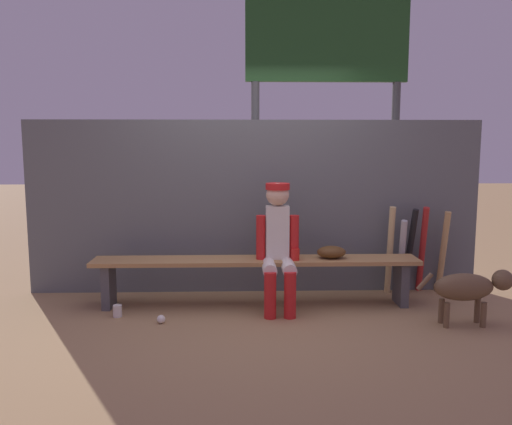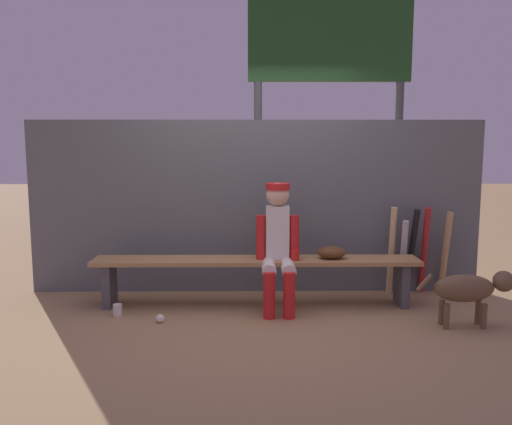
# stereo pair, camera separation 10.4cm
# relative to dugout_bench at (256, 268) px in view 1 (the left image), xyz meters

# --- Properties ---
(ground_plane) EXTENTS (30.00, 30.00, 0.00)m
(ground_plane) POSITION_rel_dugout_bench_xyz_m (0.00, 0.00, -0.37)
(ground_plane) COLOR #9E7A51
(chainlink_fence) EXTENTS (4.73, 0.03, 1.81)m
(chainlink_fence) POSITION_rel_dugout_bench_xyz_m (0.00, 0.50, 0.53)
(chainlink_fence) COLOR #595E63
(chainlink_fence) RESTS_ON ground_plane
(dugout_bench) EXTENTS (3.14, 0.36, 0.46)m
(dugout_bench) POSITION_rel_dugout_bench_xyz_m (0.00, 0.00, 0.00)
(dugout_bench) COLOR #AD7F4C
(dugout_bench) RESTS_ON ground_plane
(player_seated) EXTENTS (0.41, 0.55, 1.20)m
(player_seated) POSITION_rel_dugout_bench_xyz_m (0.21, -0.11, 0.28)
(player_seated) COLOR silver
(player_seated) RESTS_ON ground_plane
(baseball_glove) EXTENTS (0.28, 0.20, 0.12)m
(baseball_glove) POSITION_rel_dugout_bench_xyz_m (0.73, 0.00, 0.15)
(baseball_glove) COLOR #593819
(baseball_glove) RESTS_ON dugout_bench
(bat_wood_natural) EXTENTS (0.06, 0.18, 0.93)m
(bat_wood_natural) POSITION_rel_dugout_bench_xyz_m (1.40, 0.34, 0.09)
(bat_wood_natural) COLOR tan
(bat_wood_natural) RESTS_ON ground_plane
(bat_aluminum_silver) EXTENTS (0.10, 0.25, 0.80)m
(bat_aluminum_silver) POSITION_rel_dugout_bench_xyz_m (1.52, 0.33, 0.03)
(bat_aluminum_silver) COLOR #B7B7BC
(bat_aluminum_silver) RESTS_ON ground_plane
(bat_aluminum_black) EXTENTS (0.09, 0.29, 0.91)m
(bat_aluminum_black) POSITION_rel_dugout_bench_xyz_m (1.63, 0.39, 0.08)
(bat_aluminum_black) COLOR black
(bat_aluminum_black) RESTS_ON ground_plane
(bat_aluminum_red) EXTENTS (0.09, 0.27, 0.93)m
(bat_aluminum_red) POSITION_rel_dugout_bench_xyz_m (1.75, 0.37, 0.09)
(bat_aluminum_red) COLOR #B22323
(bat_aluminum_red) RESTS_ON ground_plane
(bat_wood_tan) EXTENTS (0.08, 0.21, 0.88)m
(bat_wood_tan) POSITION_rel_dugout_bench_xyz_m (1.98, 0.38, 0.06)
(bat_wood_tan) COLOR tan
(bat_wood_tan) RESTS_ON ground_plane
(baseball) EXTENTS (0.07, 0.07, 0.07)m
(baseball) POSITION_rel_dugout_bench_xyz_m (-0.85, -0.49, -0.34)
(baseball) COLOR white
(baseball) RESTS_ON ground_plane
(cup_on_ground) EXTENTS (0.08, 0.08, 0.11)m
(cup_on_ground) POSITION_rel_dugout_bench_xyz_m (-1.27, -0.30, -0.32)
(cup_on_ground) COLOR silver
(cup_on_ground) RESTS_ON ground_plane
(cup_on_bench) EXTENTS (0.08, 0.08, 0.11)m
(cup_on_bench) POSITION_rel_dugout_bench_xyz_m (0.37, -0.08, 0.15)
(cup_on_bench) COLOR red
(cup_on_bench) RESTS_ON dugout_bench
(scoreboard) EXTENTS (2.23, 0.27, 3.52)m
(scoreboard) POSITION_rel_dugout_bench_xyz_m (0.95, 1.48, 2.09)
(scoreboard) COLOR #3F3F42
(scoreboard) RESTS_ON ground_plane
(dog) EXTENTS (0.84, 0.20, 0.49)m
(dog) POSITION_rel_dugout_bench_xyz_m (1.83, -0.61, -0.04)
(dog) COLOR brown
(dog) RESTS_ON ground_plane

